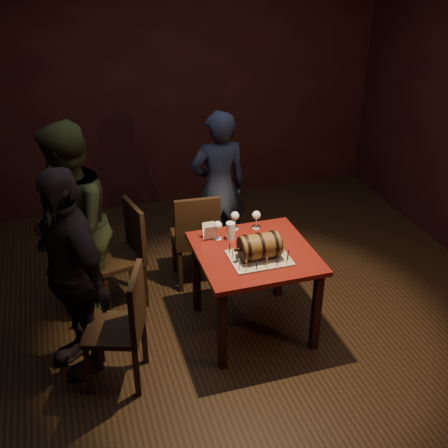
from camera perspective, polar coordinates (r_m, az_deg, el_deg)
The scene contains 16 objects.
room_shell at distance 4.12m, azimuth 1.24°, elevation 5.33°, with size 5.04×5.04×2.80m.
pub_table at distance 4.44m, azimuth 3.10°, elevation -3.96°, with size 0.90×0.90×0.75m.
cake_board at distance 4.29m, azimuth 3.60°, elevation -3.45°, with size 0.45×0.35×0.01m, color gray.
barrel_cake at distance 4.23m, azimuth 3.63°, elevation -2.27°, with size 0.36×0.21×0.21m.
birthday_candles at distance 4.26m, azimuth 3.62°, elevation -2.91°, with size 0.40×0.30×0.09m.
wine_glass_left at distance 4.48m, azimuth -0.65°, elevation -0.23°, with size 0.07×0.07×0.16m.
wine_glass_mid at distance 4.62m, azimuth 1.13°, elevation 0.75°, with size 0.07×0.07×0.16m.
wine_glass_right at distance 4.64m, azimuth 3.31°, elevation 0.82°, with size 0.07×0.07×0.16m.
pint_of_ale at distance 4.50m, azimuth 0.66°, elevation -0.76°, with size 0.07×0.07×0.15m.
menu_card at distance 4.51m, azimuth -1.49°, elevation -0.79°, with size 0.10×0.05×0.13m, color white, non-canonical shape.
chair_back at distance 5.06m, azimuth -2.85°, elevation -1.13°, with size 0.43×0.43×0.93m.
chair_left_rear at distance 4.91m, azimuth -9.99°, elevation -2.54°, with size 0.48×0.48×0.93m.
chair_left_front at distance 4.08m, azimuth -10.05°, elevation -9.79°, with size 0.51×0.51×0.93m.
person_back at distance 5.37m, azimuth -0.55°, elevation 3.67°, with size 0.56×0.37×1.53m, color #1C2238.
person_left_rear at distance 4.66m, azimuth -15.31°, elevation -0.27°, with size 0.83×0.65×1.71m, color #2E381C.
person_left_front at distance 4.13m, azimuth -15.30°, elevation -4.87°, with size 0.96×0.40×1.63m, color black.
Camera 1 is at (-1.20, -3.59, 3.03)m, focal length 45.00 mm.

